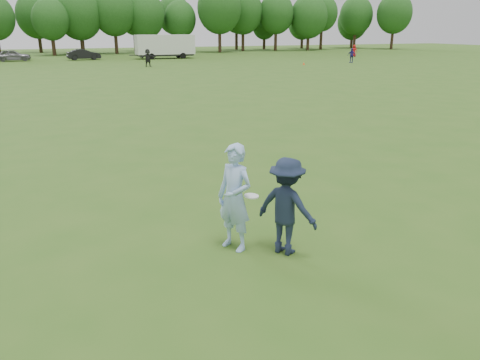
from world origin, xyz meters
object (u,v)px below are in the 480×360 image
at_px(player_far_d, 148,58).
at_px(player_far_b, 351,56).
at_px(defender, 287,206).
at_px(field_cone, 304,64).
at_px(thrower, 235,198).
at_px(car_f, 84,54).
at_px(player_far_c, 354,51).
at_px(cargo_trailer, 165,45).
at_px(car_e, 12,55).

bearing_deg(player_far_d, player_far_b, -4.39).
bearing_deg(defender, field_cone, -64.13).
distance_m(thrower, defender, 0.98).
xyz_separation_m(player_far_b, car_f, (-29.88, 18.22, -0.16)).
distance_m(thrower, player_far_c, 65.92).
bearing_deg(cargo_trailer, field_cone, -55.81).
distance_m(player_far_d, cargo_trailer, 14.70).
bearing_deg(player_far_c, player_far_d, 62.26).
bearing_deg(cargo_trailer, defender, -101.56).
distance_m(field_cone, cargo_trailer, 21.47).
height_order(defender, field_cone, defender).
bearing_deg(car_f, cargo_trailer, -102.35).
distance_m(car_e, cargo_trailer, 19.61).
distance_m(player_far_b, car_f, 35.00).
bearing_deg(player_far_d, field_cone, -9.79).
bearing_deg(field_cone, car_f, 140.30).
bearing_deg(player_far_d, player_far_c, 16.05).
bearing_deg(player_far_b, thrower, -73.13).
relative_size(car_f, field_cone, 14.31).
distance_m(player_far_c, field_cone, 18.77).
xyz_separation_m(thrower, cargo_trailer, (12.96, 58.83, 0.75)).
height_order(thrower, cargo_trailer, cargo_trailer).
bearing_deg(player_far_b, car_f, -157.07).
height_order(player_far_c, car_e, player_far_c).
xyz_separation_m(thrower, player_far_c, (39.94, 52.45, -0.16)).
bearing_deg(defender, player_far_b, -70.38).
height_order(car_e, field_cone, car_e).
distance_m(player_far_d, car_f, 15.94).
relative_size(player_far_d, cargo_trailer, 0.21).
bearing_deg(cargo_trailer, player_far_b, -41.65).
relative_size(defender, player_far_d, 0.97).
bearing_deg(thrower, cargo_trailer, 139.57).
bearing_deg(car_f, thrower, 172.16).
height_order(thrower, field_cone, thrower).
relative_size(player_far_c, field_cone, 5.75).
distance_m(thrower, player_far_b, 52.71).
xyz_separation_m(player_far_c, car_e, (-46.48, 8.24, -0.12)).
xyz_separation_m(defender, car_f, (1.34, 60.60, -0.21)).
bearing_deg(player_far_c, field_cone, 86.63).
bearing_deg(defender, thrower, 23.52).
bearing_deg(player_far_d, cargo_trailer, 72.25).
bearing_deg(car_e, car_f, -97.02).
bearing_deg(player_far_c, car_f, 38.07).
distance_m(car_e, car_f, 8.72).
bearing_deg(player_far_d, defender, -95.28).
xyz_separation_m(player_far_b, car_e, (-38.58, 18.83, -0.12)).
xyz_separation_m(field_cone, cargo_trailer, (-12.03, 17.71, 1.63)).
distance_m(defender, car_f, 60.61).
bearing_deg(car_e, player_far_b, -119.01).
height_order(defender, car_f, defender).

